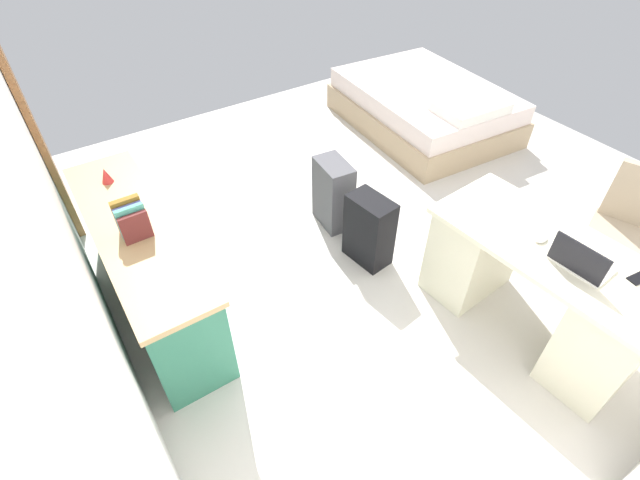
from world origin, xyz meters
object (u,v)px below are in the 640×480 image
(suitcase_spare_grey, at_px, (333,194))
(bed, at_px, (424,107))
(figurine_small, at_px, (106,176))
(suitcase_black, at_px, (369,230))
(office_chair, at_px, (621,240))
(desk, at_px, (536,287))
(laptop, at_px, (580,262))
(credenza, at_px, (148,267))
(cell_phone_near_laptop, at_px, (639,278))
(computer_mouse, at_px, (541,238))

(suitcase_spare_grey, bearing_deg, bed, -59.35)
(figurine_small, bearing_deg, suitcase_spare_grey, -107.50)
(bed, distance_m, suitcase_spare_grey, 2.01)
(suitcase_black, xyz_separation_m, figurine_small, (1.02, 1.56, 0.51))
(office_chair, distance_m, suitcase_spare_grey, 2.15)
(bed, height_order, suitcase_spare_grey, suitcase_spare_grey)
(desk, height_order, figurine_small, figurine_small)
(desk, relative_size, bed, 0.74)
(suitcase_black, distance_m, suitcase_spare_grey, 0.52)
(suitcase_black, bearing_deg, laptop, -168.59)
(credenza, xyz_separation_m, suitcase_spare_grey, (0.06, -1.58, -0.07))
(desk, height_order, laptop, laptop)
(office_chair, bearing_deg, bed, -11.52)
(cell_phone_near_laptop, relative_size, figurine_small, 1.24)
(credenza, xyz_separation_m, computer_mouse, (-1.50, -2.02, 0.39))
(computer_mouse, xyz_separation_m, cell_phone_near_laptop, (-0.50, -0.19, -0.01))
(credenza, height_order, cell_phone_near_laptop, cell_phone_near_laptop)
(computer_mouse, bearing_deg, cell_phone_near_laptop, -163.31)
(office_chair, bearing_deg, cell_phone_near_laptop, 117.56)
(desk, distance_m, suitcase_spare_grey, 1.71)
(bed, xyz_separation_m, computer_mouse, (-2.40, 1.39, 0.52))
(cell_phone_near_laptop, bearing_deg, laptop, 49.45)
(office_chair, distance_m, credenza, 3.33)
(laptop, height_order, figurine_small, laptop)
(suitcase_black, xyz_separation_m, cell_phone_near_laptop, (-1.54, -0.65, 0.47))
(suitcase_black, relative_size, suitcase_spare_grey, 0.96)
(office_chair, height_order, suitcase_spare_grey, office_chair)
(credenza, distance_m, suitcase_black, 1.63)
(bed, distance_m, laptop, 3.06)
(bed, bearing_deg, desk, 151.17)
(desk, height_order, bed, desk)
(desk, xyz_separation_m, figurine_small, (2.14, 2.04, 0.41))
(office_chair, distance_m, suitcase_black, 1.79)
(office_chair, height_order, figurine_small, office_chair)
(suitcase_black, relative_size, cell_phone_near_laptop, 4.27)
(laptop, distance_m, cell_phone_near_laptop, 0.32)
(bed, relative_size, figurine_small, 18.21)
(bed, xyz_separation_m, suitcase_spare_grey, (-0.84, 1.82, 0.06))
(desk, relative_size, credenza, 0.82)
(laptop, xyz_separation_m, cell_phone_near_laptop, (-0.24, -0.21, -0.04))
(credenza, xyz_separation_m, bed, (0.89, -3.40, -0.13))
(computer_mouse, bearing_deg, suitcase_black, 19.84)
(bed, distance_m, suitcase_black, 2.29)
(office_chair, relative_size, credenza, 0.52)
(bed, height_order, cell_phone_near_laptop, cell_phone_near_laptop)
(suitcase_spare_grey, bearing_deg, figurine_small, 78.50)
(suitcase_black, bearing_deg, desk, -163.79)
(credenza, relative_size, cell_phone_near_laptop, 13.24)
(cell_phone_near_laptop, distance_m, figurine_small, 3.38)
(cell_phone_near_laptop, bearing_deg, credenza, 55.67)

